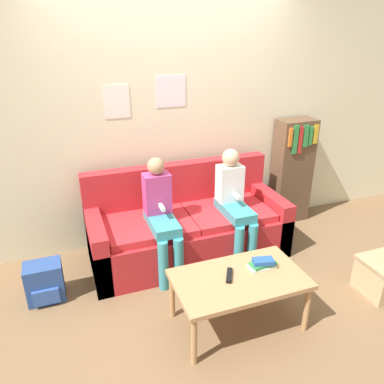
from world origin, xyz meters
TOP-DOWN VIEW (x-y plane):
  - ground_plane at (0.00, 0.00)m, footprint 10.00×10.00m
  - wall_back at (-0.00, 0.99)m, footprint 8.00×0.06m
  - couch at (0.00, 0.51)m, footprint 1.92×0.78m
  - coffee_table at (0.03, -0.56)m, footprint 0.98×0.57m
  - person_left at (-0.31, 0.32)m, footprint 0.24×0.54m
  - person_right at (0.42, 0.32)m, footprint 0.24×0.54m
  - tv_remote at (-0.03, -0.52)m, footprint 0.12×0.17m
  - book_stack at (0.26, -0.51)m, footprint 0.22×0.13m
  - bookshelf at (1.39, 0.82)m, footprint 0.42×0.27m
  - storage_box at (1.39, -0.65)m, footprint 0.38×0.36m
  - backpack at (-1.36, 0.26)m, footprint 0.30×0.24m

SIDE VIEW (x-z plane):
  - ground_plane at x=0.00m, z-range 0.00..0.00m
  - storage_box at x=1.39m, z-range 0.00..0.32m
  - backpack at x=-1.36m, z-range 0.00..0.34m
  - couch at x=0.00m, z-range -0.15..0.73m
  - coffee_table at x=0.03m, z-range 0.17..0.60m
  - tv_remote at x=-0.03m, z-range 0.43..0.46m
  - book_stack at x=0.26m, z-range 0.43..0.51m
  - person_left at x=-0.31m, z-range 0.06..1.15m
  - bookshelf at x=1.39m, z-range 0.00..1.21m
  - person_right at x=0.42m, z-range 0.07..1.16m
  - wall_back at x=0.00m, z-range 0.00..2.60m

